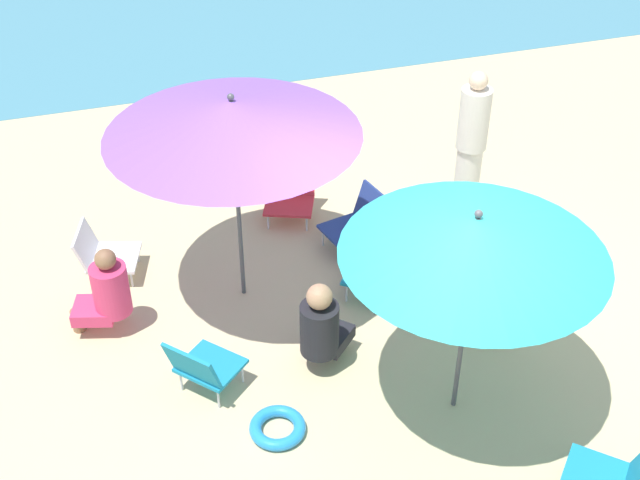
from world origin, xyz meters
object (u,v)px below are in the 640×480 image
Objects in this scene: person_d at (491,278)px; beach_chair_b at (103,253)px; umbrella_purple at (232,118)px; umbrella_teal at (476,236)px; person_a at (470,150)px; beach_chair_c at (360,222)px; beach_chair_a at (387,266)px; beach_chair_d at (617,475)px; beach_chair_e at (290,192)px; beach_chair_f at (202,366)px; swim_ring at (278,428)px; person_b at (322,326)px; person_c at (106,292)px.

beach_chair_b is at bearing -97.54° from person_d.
umbrella_purple reaches higher than umbrella_teal.
beach_chair_c is at bearing -30.81° from person_a.
beach_chair_a is 0.96m from person_d.
beach_chair_c is at bearing -34.43° from beach_chair_d.
beach_chair_e is at bearing -69.31° from beach_chair_c.
beach_chair_f is (-1.37, -2.31, 0.04)m from beach_chair_e.
swim_ring is at bearing 5.04° from person_a.
umbrella_purple is at bearing -24.75° from person_a.
umbrella_purple is at bearing 124.81° from umbrella_teal.
beach_chair_d is 2.54m from swim_ring.
umbrella_purple is at bearing 85.73° from swim_ring.
umbrella_teal is 2.87× the size of beach_chair_e.
person_b is (-2.05, -1.60, -0.44)m from person_a.
person_c is at bearing 104.72° from person_b.
umbrella_teal is at bearing -16.16° from beach_chair_d.
umbrella_purple reaches higher than person_c.
beach_chair_d is (0.73, -3.46, -0.02)m from beach_chair_c.
beach_chair_a is at bearing 75.66° from beach_chair_c.
beach_chair_c is 1.74m from person_b.
person_a is (1.19, 0.10, 0.56)m from beach_chair_c.
umbrella_purple reaches higher than swim_ring.
umbrella_teal is 2.46m from beach_chair_f.
beach_chair_e is 2.69m from beach_chair_f.
beach_chair_f is at bearing 26.13° from beach_chair_c.
person_b reaches higher than beach_chair_e.
person_d is (0.79, -0.53, 0.08)m from beach_chair_a.
umbrella_teal is 3.35m from person_c.
person_b is at bearing -7.26° from beach_chair_d.
umbrella_purple is 2.09m from beach_chair_e.
umbrella_purple is 4.01m from beach_chair_d.
beach_chair_c is 2.59m from person_c.
umbrella_purple is at bearing 21.10° from beach_chair_f.
umbrella_teal is at bearing -62.39° from beach_chair_f.
swim_ring is (-1.40, -1.34, -0.29)m from beach_chair_a.
umbrella_purple is at bearing -157.47° from person_c.
person_b is 1.01× the size of person_c.
beach_chair_e is at bearing 72.63° from swim_ring.
beach_chair_b is 0.76× the size of person_d.
beach_chair_f is 0.78× the size of person_b.
beach_chair_a is at bearing -4.56° from person_b.
beach_chair_f is at bearing 159.67° from umbrella_teal.
person_b is (1.02, 0.05, 0.12)m from beach_chair_f.
person_c is at bearing -35.93° from beach_chair_e.
person_b reaches higher than beach_chair_b.
person_d is (2.66, 0.24, 0.10)m from beach_chair_f.
person_d is (0.05, 2.15, 0.13)m from beach_chair_d.
beach_chair_a is at bearing -30.83° from beach_chair_d.
person_c is (-1.25, -0.15, -1.44)m from umbrella_purple.
beach_chair_d is at bearing 88.47° from beach_chair_c.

